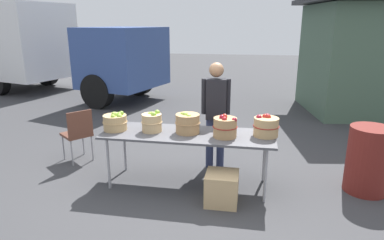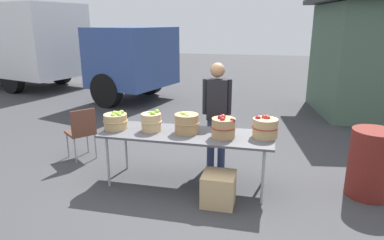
% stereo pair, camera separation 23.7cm
% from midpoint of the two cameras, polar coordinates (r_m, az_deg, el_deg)
% --- Properties ---
extents(ground_plane, '(40.00, 40.00, 0.00)m').
position_cam_midpoint_polar(ground_plane, '(4.85, -2.06, -10.69)').
color(ground_plane, '#38383A').
extents(market_table, '(2.30, 0.76, 0.75)m').
position_cam_midpoint_polar(market_table, '(4.57, -2.15, -2.72)').
color(market_table, '#4C4C51').
rests_on(market_table, ground).
extents(apple_basket_green_0, '(0.34, 0.34, 0.26)m').
position_cam_midpoint_polar(apple_basket_green_0, '(4.81, -14.10, -0.29)').
color(apple_basket_green_0, tan).
rests_on(apple_basket_green_0, market_table).
extents(apple_basket_green_1, '(0.29, 0.29, 0.29)m').
position_cam_midpoint_polar(apple_basket_green_1, '(4.65, -8.17, -0.35)').
color(apple_basket_green_1, tan).
rests_on(apple_basket_green_1, market_table).
extents(apple_basket_green_2, '(0.34, 0.34, 0.29)m').
position_cam_midpoint_polar(apple_basket_green_2, '(4.54, -2.25, -0.54)').
color(apple_basket_green_2, '#A87F51').
rests_on(apple_basket_green_2, market_table).
extents(apple_basket_red_0, '(0.32, 0.32, 0.31)m').
position_cam_midpoint_polar(apple_basket_red_0, '(4.38, 4.02, -1.19)').
color(apple_basket_red_0, '#A87F51').
rests_on(apple_basket_red_0, market_table).
extents(apple_basket_red_1, '(0.34, 0.34, 0.29)m').
position_cam_midpoint_polar(apple_basket_red_1, '(4.49, 10.81, -1.01)').
color(apple_basket_red_1, tan).
rests_on(apple_basket_red_1, market_table).
extents(vendor_adult, '(0.43, 0.25, 1.62)m').
position_cam_midpoint_polar(vendor_adult, '(5.08, 2.66, 2.09)').
color(vendor_adult, '#262D4C').
rests_on(vendor_adult, ground).
extents(box_truck, '(7.99, 4.15, 2.75)m').
position_cam_midpoint_polar(box_truck, '(12.27, -25.98, 11.27)').
color(box_truck, white).
rests_on(box_truck, ground).
extents(food_kiosk, '(3.90, 3.40, 2.74)m').
position_cam_midpoint_polar(food_kiosk, '(9.50, 27.61, 9.47)').
color(food_kiosk, '#47604C').
rests_on(food_kiosk, ground).
extents(folding_chair, '(0.56, 0.56, 0.86)m').
position_cam_midpoint_polar(folding_chair, '(5.75, -19.67, -1.81)').
color(folding_chair, brown).
rests_on(folding_chair, ground).
extents(trash_barrel, '(0.55, 0.55, 0.89)m').
position_cam_midpoint_polar(trash_barrel, '(4.99, 26.23, -6.01)').
color(trash_barrel, maroon).
rests_on(trash_barrel, ground).
extents(produce_crate, '(0.40, 0.40, 0.40)m').
position_cam_midpoint_polar(produce_crate, '(4.31, 3.41, -11.33)').
color(produce_crate, tan).
rests_on(produce_crate, ground).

